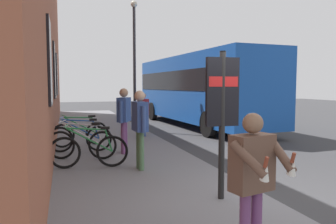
% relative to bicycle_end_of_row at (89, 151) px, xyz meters
% --- Properties ---
extents(ground, '(60.00, 60.00, 0.00)m').
position_rel_bicycle_end_of_row_xyz_m(ground, '(3.06, -3.73, -0.51)').
color(ground, '#38383A').
extents(sidewalk_pavement, '(24.00, 3.50, 0.12)m').
position_rel_bicycle_end_of_row_xyz_m(sidewalk_pavement, '(5.06, -0.98, -0.45)').
color(sidewalk_pavement, slate).
rests_on(sidewalk_pavement, ground).
extents(station_facade, '(22.00, 0.65, 8.88)m').
position_rel_bicycle_end_of_row_xyz_m(station_facade, '(6.05, 1.07, 3.93)').
color(station_facade, '#9E563D').
rests_on(station_facade, ground).
extents(bicycle_end_of_row, '(0.48, 1.76, 0.97)m').
position_rel_bicycle_end_of_row_xyz_m(bicycle_end_of_row, '(0.00, 0.00, 0.00)').
color(bicycle_end_of_row, black).
rests_on(bicycle_end_of_row, sidewalk_pavement).
extents(bicycle_far_end, '(0.69, 1.70, 0.97)m').
position_rel_bicycle_end_of_row_xyz_m(bicycle_far_end, '(0.92, 0.10, 0.00)').
color(bicycle_far_end, black).
rests_on(bicycle_far_end, sidewalk_pavement).
extents(bicycle_by_door, '(0.48, 1.76, 0.97)m').
position_rel_bicycle_end_of_row_xyz_m(bicycle_by_door, '(1.90, 0.10, 0.00)').
color(bicycle_by_door, black).
rests_on(bicycle_by_door, sidewalk_pavement).
extents(bicycle_mid_rack, '(0.57, 1.74, 0.97)m').
position_rel_bicycle_end_of_row_xyz_m(bicycle_mid_rack, '(2.82, 0.05, 0.00)').
color(bicycle_mid_rack, black).
rests_on(bicycle_mid_rack, sidewalk_pavement).
extents(transit_info_sign, '(0.12, 0.55, 2.40)m').
position_rel_bicycle_end_of_row_xyz_m(transit_info_sign, '(-2.72, -1.91, 1.21)').
color(transit_info_sign, black).
rests_on(transit_info_sign, sidewalk_pavement).
extents(city_bus, '(10.62, 3.11, 3.35)m').
position_rel_bicycle_end_of_row_xyz_m(city_bus, '(7.26, -5.73, 1.41)').
color(city_bus, '#1951B2').
rests_on(city_bus, ground).
extents(pedestrian_by_facade, '(0.61, 0.46, 1.78)m').
position_rel_bicycle_end_of_row_xyz_m(pedestrian_by_facade, '(1.34, -1.04, 0.70)').
color(pedestrian_by_facade, '#723F72').
rests_on(pedestrian_by_facade, sidewalk_pavement).
extents(pedestrian_crossing_street, '(0.66, 0.28, 1.74)m').
position_rel_bicycle_end_of_row_xyz_m(pedestrian_crossing_street, '(-0.48, -1.07, 0.67)').
color(pedestrian_crossing_street, '#4C724C').
rests_on(pedestrian_crossing_street, sidewalk_pavement).
extents(pedestrian_near_bus, '(0.58, 0.36, 1.59)m').
position_rel_bicycle_end_of_row_xyz_m(pedestrian_near_bus, '(4.15, -2.25, 0.58)').
color(pedestrian_near_bus, '#334C8C').
rests_on(pedestrian_near_bus, sidewalk_pavement).
extents(tourist_with_hotdogs, '(0.61, 0.61, 1.58)m').
position_rel_bicycle_end_of_row_xyz_m(tourist_with_hotdogs, '(-4.59, -1.31, 0.59)').
color(tourist_with_hotdogs, '#723F72').
rests_on(tourist_with_hotdogs, sidewalk_pavement).
extents(street_lamp, '(0.28, 0.28, 5.44)m').
position_rel_bicycle_end_of_row_xyz_m(street_lamp, '(6.44, -2.43, 2.82)').
color(street_lamp, '#333338').
rests_on(street_lamp, sidewalk_pavement).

